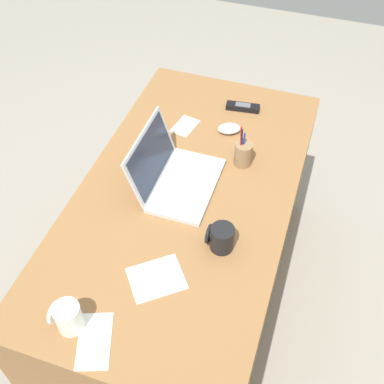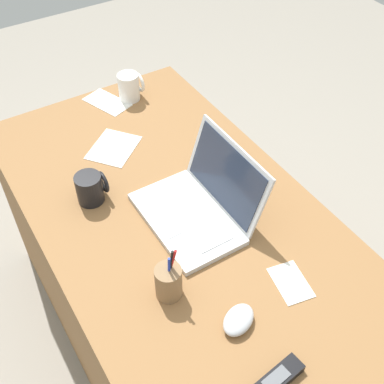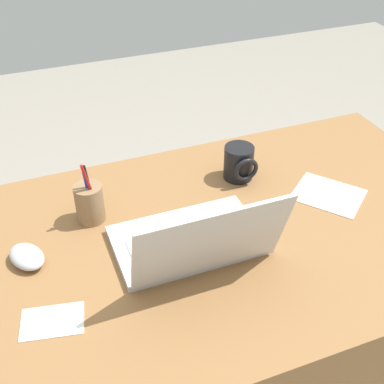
% 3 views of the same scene
% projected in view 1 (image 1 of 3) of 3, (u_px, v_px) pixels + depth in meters
% --- Properties ---
extents(ground_plane, '(6.00, 6.00, 0.00)m').
position_uv_depth(ground_plane, '(187.00, 294.00, 2.36)').
color(ground_plane, gray).
extents(desk, '(1.49, 0.79, 0.74)m').
position_uv_depth(desk, '(187.00, 250.00, 2.08)').
color(desk, olive).
rests_on(desk, ground).
extents(laptop, '(0.35, 0.28, 0.22)m').
position_uv_depth(laptop, '(175.00, 176.00, 1.80)').
color(laptop, silver).
rests_on(laptop, desk).
extents(computer_mouse, '(0.10, 0.12, 0.04)m').
position_uv_depth(computer_mouse, '(229.00, 128.00, 2.03)').
color(computer_mouse, silver).
rests_on(computer_mouse, desk).
extents(coffee_mug_white, '(0.08, 0.09, 0.10)m').
position_uv_depth(coffee_mug_white, '(221.00, 238.00, 1.60)').
color(coffee_mug_white, black).
rests_on(coffee_mug_white, desk).
extents(coffee_mug_tall, '(0.08, 0.09, 0.10)m').
position_uv_depth(coffee_mug_tall, '(68.00, 317.00, 1.40)').
color(coffee_mug_tall, white).
rests_on(coffee_mug_tall, desk).
extents(cordless_phone, '(0.06, 0.15, 0.03)m').
position_uv_depth(cordless_phone, '(243.00, 107.00, 2.14)').
color(cordless_phone, black).
rests_on(cordless_phone, desk).
extents(pen_holder, '(0.07, 0.07, 0.18)m').
position_uv_depth(pen_holder, '(243.00, 154.00, 1.88)').
color(pen_holder, olive).
rests_on(pen_holder, desk).
extents(paper_note_near_laptop, '(0.22, 0.22, 0.00)m').
position_uv_depth(paper_note_near_laptop, '(157.00, 278.00, 1.55)').
color(paper_note_near_laptop, white).
rests_on(paper_note_near_laptop, desk).
extents(paper_note_left, '(0.20, 0.15, 0.00)m').
position_uv_depth(paper_note_left, '(94.00, 341.00, 1.41)').
color(paper_note_left, white).
rests_on(paper_note_left, desk).
extents(paper_note_right, '(0.14, 0.11, 0.00)m').
position_uv_depth(paper_note_right, '(185.00, 126.00, 2.07)').
color(paper_note_right, white).
rests_on(paper_note_right, desk).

